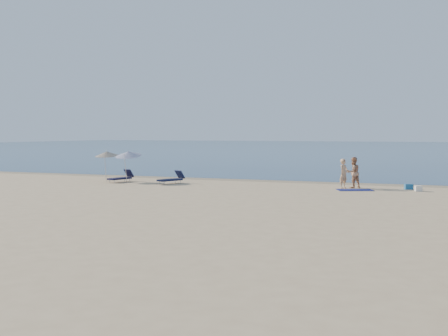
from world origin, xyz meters
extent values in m
plane|color=tan|center=(0.00, 0.00, 0.00)|extent=(160.00, 160.00, 0.00)
cube|color=#0C284C|center=(0.00, 100.00, 0.00)|extent=(240.00, 160.00, 0.01)
cube|color=#847254|center=(0.00, 19.40, 0.00)|extent=(240.00, 1.60, 0.00)
imported|color=tan|center=(3.42, 16.27, 0.83)|extent=(0.61, 0.72, 1.67)
imported|color=tan|center=(3.87, 16.78, 0.87)|extent=(1.07, 1.07, 1.75)
cube|color=#0F144C|center=(4.15, 15.52, 0.02)|extent=(2.11, 1.67, 0.03)
cube|color=silver|center=(7.39, 16.17, 0.15)|extent=(0.42, 0.39, 0.30)
cube|color=#1A5A91|center=(6.85, 17.01, 0.15)|extent=(0.50, 0.43, 0.30)
cylinder|color=silver|center=(-9.77, 14.83, 0.90)|extent=(0.08, 0.40, 1.86)
cone|color=white|center=(-9.77, 15.19, 1.81)|extent=(1.80, 1.82, 0.60)
sphere|color=silver|center=(-9.77, 15.19, 1.97)|extent=(0.05, 0.05, 0.05)
cylinder|color=silver|center=(-11.46, 15.18, 0.87)|extent=(0.05, 0.23, 1.83)
cone|color=beige|center=(-11.46, 15.37, 1.77)|extent=(1.66, 1.68, 0.45)
sphere|color=silver|center=(-11.46, 15.37, 1.93)|extent=(0.05, 0.05, 0.05)
cube|color=black|center=(-10.40, 15.14, 0.23)|extent=(1.00, 1.68, 0.11)
cube|color=black|center=(-10.18, 15.90, 0.53)|extent=(0.66, 0.53, 0.51)
cylinder|color=#A5A5AD|center=(-10.18, 15.08, 0.12)|extent=(0.03, 0.03, 0.23)
cube|color=#161C3D|center=(-6.95, 15.31, 0.24)|extent=(1.18, 1.71, 0.11)
cube|color=#161C3D|center=(-6.63, 16.05, 0.54)|extent=(0.70, 0.59, 0.52)
cylinder|color=#A5A5AD|center=(-6.74, 15.22, 0.12)|extent=(0.03, 0.03, 0.24)
camera|label=1|loc=(8.51, -15.31, 3.14)|focal=45.00mm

